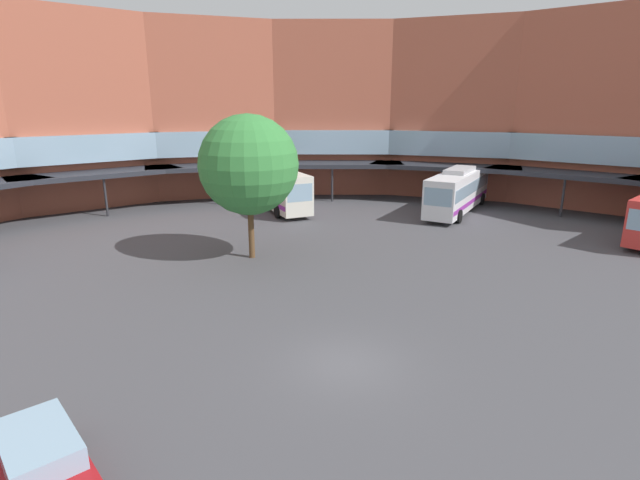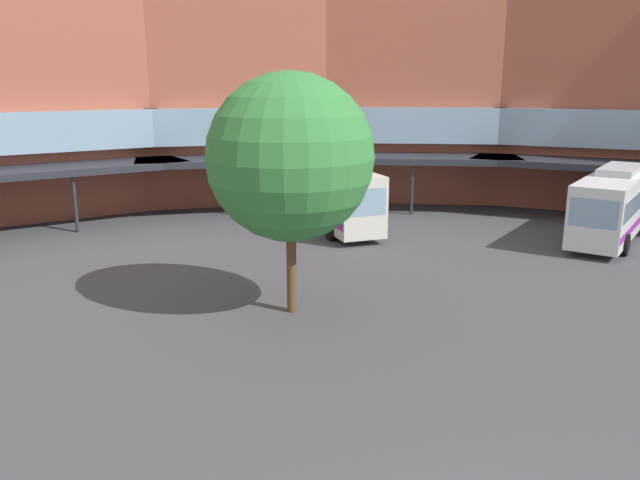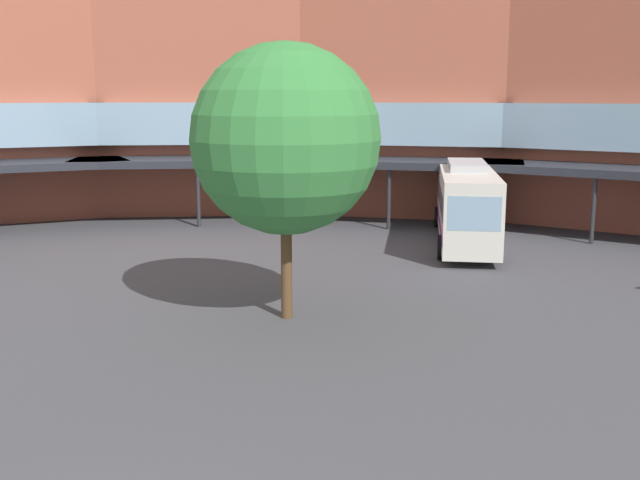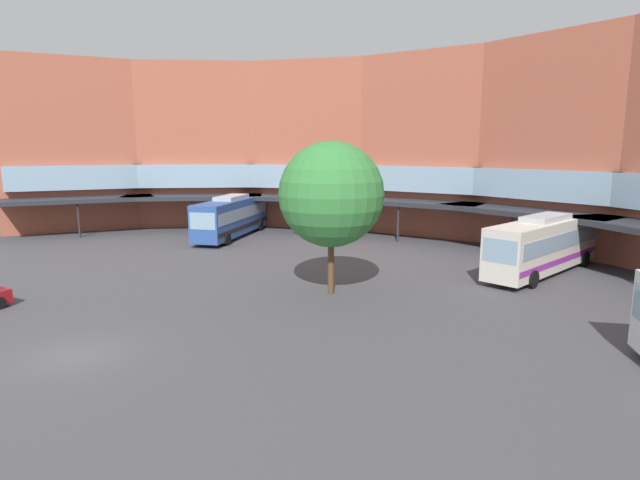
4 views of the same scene
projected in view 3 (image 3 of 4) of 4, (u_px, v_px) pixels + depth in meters
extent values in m
cube|color=#AD5942|center=(632.00, 67.00, 40.52)|extent=(15.02, 10.20, 17.06)
cube|color=#8CADC6|center=(625.00, 126.00, 40.61)|extent=(13.79, 9.97, 2.39)
cube|color=#282B33|center=(604.00, 171.00, 37.36)|extent=(14.36, 8.31, 0.40)
cylinder|color=#2D2D33|center=(593.00, 209.00, 36.36)|extent=(0.20, 0.20, 3.41)
cube|color=#AD5942|center=(407.00, 70.00, 45.35)|extent=(13.81, 6.00, 17.06)
cube|color=#8CADC6|center=(405.00, 122.00, 45.36)|extent=(12.43, 6.24, 2.39)
cube|color=#282B33|center=(394.00, 163.00, 41.55)|extent=(13.81, 4.00, 0.40)
cylinder|color=#2D2D33|center=(389.00, 198.00, 40.34)|extent=(0.20, 0.20, 3.41)
cube|color=#AD5942|center=(201.00, 71.00, 46.21)|extent=(15.02, 10.20, 17.06)
cube|color=#8CADC6|center=(202.00, 122.00, 46.21)|extent=(13.79, 9.97, 2.39)
cube|color=#282B33|center=(199.00, 162.00, 42.30)|extent=(14.36, 8.31, 0.40)
cylinder|color=#2D2D33|center=(198.00, 196.00, 41.06)|extent=(0.20, 0.20, 3.41)
cube|color=silver|center=(466.00, 202.00, 36.75)|extent=(3.74, 12.54, 3.24)
cube|color=#8CADC6|center=(466.00, 194.00, 36.68)|extent=(3.71, 11.81, 1.04)
cube|color=purple|center=(465.00, 221.00, 36.93)|extent=(3.74, 12.30, 0.39)
cube|color=#8CADC6|center=(474.00, 214.00, 30.72)|extent=(2.17, 0.35, 1.42)
cube|color=#B2B2B7|center=(467.00, 165.00, 36.41)|extent=(2.18, 4.60, 0.36)
cylinder|color=black|center=(499.00, 249.00, 32.77)|extent=(0.41, 1.13, 1.10)
cylinder|color=black|center=(441.00, 247.00, 33.09)|extent=(0.41, 1.13, 1.10)
cylinder|color=black|center=(483.00, 218.00, 40.95)|extent=(0.41, 1.13, 1.10)
cylinder|color=black|center=(437.00, 217.00, 41.27)|extent=(0.41, 1.13, 1.10)
cylinder|color=brown|center=(286.00, 256.00, 24.18)|extent=(0.36, 0.36, 4.11)
sphere|color=#38843D|center=(285.00, 139.00, 23.48)|extent=(5.96, 5.96, 5.96)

